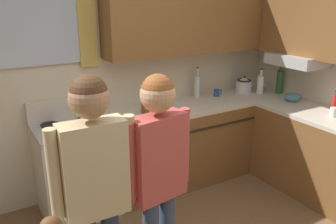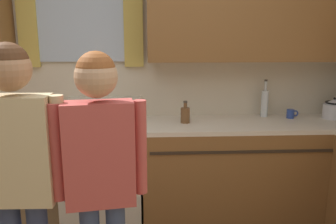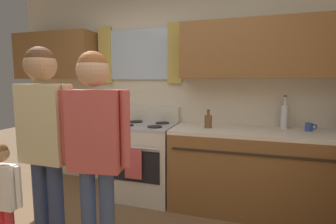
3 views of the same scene
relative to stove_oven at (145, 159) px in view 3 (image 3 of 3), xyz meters
The scene contains 9 objects.
back_wall_unit 1.11m from the stove_oven, 35.38° to the left, with size 4.60×0.42×2.60m.
kitchen_counter_run 1.87m from the stove_oven, 12.71° to the right, with size 2.26×2.08×0.90m.
stove_oven is the anchor object (origin of this frame).
bottle_squat_brown 0.92m from the stove_oven, ahead, with size 0.08×0.08×0.21m.
bottle_tall_clear 1.68m from the stove_oven, ahead, with size 0.07×0.07×0.37m.
mug_cobalt_blue 1.87m from the stove_oven, ahead, with size 0.11×0.07×0.08m.
adult_holding_child 1.48m from the stove_oven, 100.58° to the right, with size 0.52×0.23×1.67m.
adult_in_plaid 1.45m from the stove_oven, 82.49° to the right, with size 0.50×0.22×1.62m.
small_child 1.57m from the stove_oven, 110.40° to the right, with size 0.33×0.13×0.97m.
Camera 3 is at (0.84, -1.30, 1.42)m, focal length 27.41 mm.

